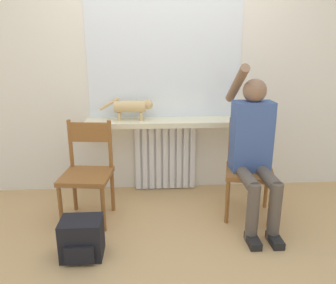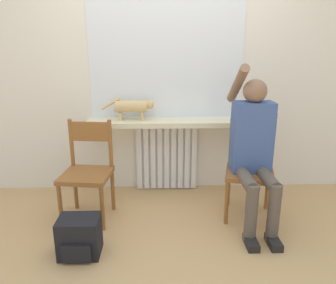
{
  "view_description": "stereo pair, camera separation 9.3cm",
  "coord_description": "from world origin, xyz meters",
  "px_view_note": "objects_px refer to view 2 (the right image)",
  "views": [
    {
      "loc": [
        -0.18,
        -2.19,
        1.53
      ],
      "look_at": [
        0.0,
        0.66,
        0.68
      ],
      "focal_mm": 35.0,
      "sensor_mm": 36.0,
      "label": 1
    },
    {
      "loc": [
        -0.09,
        -2.2,
        1.53
      ],
      "look_at": [
        0.0,
        0.66,
        0.68
      ],
      "focal_mm": 35.0,
      "sensor_mm": 36.0,
      "label": 2
    }
  ],
  "objects_px": {
    "chair_left": "(88,170)",
    "person": "(254,147)",
    "chair_right": "(250,168)",
    "cat": "(134,106)",
    "backpack": "(79,237)"
  },
  "relations": [
    {
      "from": "chair_right",
      "to": "cat",
      "type": "distance_m",
      "value": 1.28
    },
    {
      "from": "chair_left",
      "to": "person",
      "type": "bearing_deg",
      "value": 2.07
    },
    {
      "from": "chair_left",
      "to": "cat",
      "type": "bearing_deg",
      "value": 59.05
    },
    {
      "from": "chair_right",
      "to": "person",
      "type": "relative_size",
      "value": 0.64
    },
    {
      "from": "chair_left",
      "to": "chair_right",
      "type": "height_order",
      "value": "same"
    },
    {
      "from": "chair_left",
      "to": "person",
      "type": "height_order",
      "value": "person"
    },
    {
      "from": "backpack",
      "to": "chair_right",
      "type": "bearing_deg",
      "value": 22.18
    },
    {
      "from": "cat",
      "to": "backpack",
      "type": "height_order",
      "value": "cat"
    },
    {
      "from": "cat",
      "to": "person",
      "type": "bearing_deg",
      "value": -30.31
    },
    {
      "from": "cat",
      "to": "chair_right",
      "type": "bearing_deg",
      "value": -25.39
    },
    {
      "from": "chair_right",
      "to": "cat",
      "type": "bearing_deg",
      "value": 169.0
    },
    {
      "from": "backpack",
      "to": "cat",
      "type": "bearing_deg",
      "value": 72.06
    },
    {
      "from": "chair_right",
      "to": "cat",
      "type": "height_order",
      "value": "cat"
    },
    {
      "from": "chair_right",
      "to": "person",
      "type": "height_order",
      "value": "person"
    },
    {
      "from": "chair_left",
      "to": "cat",
      "type": "xyz_separation_m",
      "value": [
        0.39,
        0.51,
        0.48
      ]
    }
  ]
}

